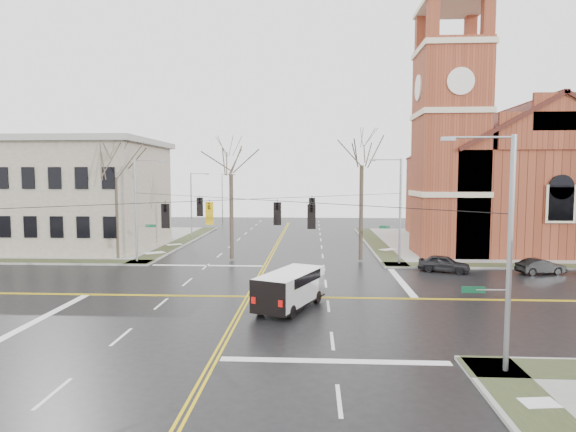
{
  "coord_description": "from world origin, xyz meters",
  "views": [
    {
      "loc": [
        4.1,
        -29.84,
        7.58
      ],
      "look_at": [
        2.2,
        6.0,
        4.67
      ],
      "focal_mm": 30.0,
      "sensor_mm": 36.0,
      "label": 1
    }
  ],
  "objects_px": {
    "signal_pole_nw": "(138,207)",
    "streetlight_north_a": "(192,203)",
    "tree_nw_near": "(231,168)",
    "parked_car_a": "(444,264)",
    "streetlight_north_b": "(223,196)",
    "cargo_van": "(292,286)",
    "signal_pole_ne": "(398,208)",
    "tree_nw_far": "(116,172)",
    "church": "(500,169)",
    "signal_pole_se": "(505,247)",
    "parked_car_b": "(541,266)",
    "tree_ne": "(362,159)"
  },
  "relations": [
    {
      "from": "tree_nw_far",
      "to": "tree_nw_near",
      "type": "bearing_deg",
      "value": 0.53
    },
    {
      "from": "signal_pole_ne",
      "to": "signal_pole_nw",
      "type": "bearing_deg",
      "value": 180.0
    },
    {
      "from": "church",
      "to": "parked_car_b",
      "type": "relative_size",
      "value": 7.52
    },
    {
      "from": "parked_car_b",
      "to": "tree_ne",
      "type": "relative_size",
      "value": 0.29
    },
    {
      "from": "signal_pole_nw",
      "to": "parked_car_a",
      "type": "bearing_deg",
      "value": -5.97
    },
    {
      "from": "church",
      "to": "signal_pole_se",
      "type": "relative_size",
      "value": 3.06
    },
    {
      "from": "signal_pole_ne",
      "to": "signal_pole_se",
      "type": "height_order",
      "value": "same"
    },
    {
      "from": "parked_car_a",
      "to": "streetlight_north_b",
      "type": "bearing_deg",
      "value": 55.03
    },
    {
      "from": "signal_pole_nw",
      "to": "streetlight_north_a",
      "type": "bearing_deg",
      "value": 87.68
    },
    {
      "from": "streetlight_north_a",
      "to": "parked_car_a",
      "type": "height_order",
      "value": "streetlight_north_a"
    },
    {
      "from": "church",
      "to": "streetlight_north_b",
      "type": "xyz_separation_m",
      "value": [
        -35.42,
        23.22,
        -3.97
      ]
    },
    {
      "from": "tree_nw_far",
      "to": "tree_ne",
      "type": "bearing_deg",
      "value": 0.51
    },
    {
      "from": "tree_nw_near",
      "to": "streetlight_north_b",
      "type": "bearing_deg",
      "value": 101.9
    },
    {
      "from": "signal_pole_se",
      "to": "streetlight_north_a",
      "type": "distance_m",
      "value": 45.2
    },
    {
      "from": "streetlight_north_b",
      "to": "tree_nw_near",
      "type": "relative_size",
      "value": 0.69
    },
    {
      "from": "signal_pole_se",
      "to": "church",
      "type": "bearing_deg",
      "value": 69.67
    },
    {
      "from": "signal_pole_se",
      "to": "tree_nw_far",
      "type": "xyz_separation_m",
      "value": [
        -25.16,
        24.61,
        3.1
      ]
    },
    {
      "from": "signal_pole_ne",
      "to": "church",
      "type": "bearing_deg",
      "value": 44.66
    },
    {
      "from": "parked_car_b",
      "to": "tree_nw_far",
      "type": "relative_size",
      "value": 0.33
    },
    {
      "from": "church",
      "to": "parked_car_a",
      "type": "height_order",
      "value": "church"
    },
    {
      "from": "church",
      "to": "streetlight_north_b",
      "type": "relative_size",
      "value": 3.44
    },
    {
      "from": "tree_nw_near",
      "to": "parked_car_a",
      "type": "bearing_deg",
      "value": -13.87
    },
    {
      "from": "streetlight_north_b",
      "to": "parked_car_b",
      "type": "distance_m",
      "value": 51.46
    },
    {
      "from": "church",
      "to": "signal_pole_se",
      "type": "xyz_separation_m",
      "value": [
        -13.44,
        -36.28,
        -3.48
      ]
    },
    {
      "from": "church",
      "to": "tree_ne",
      "type": "relative_size",
      "value": 2.16
    },
    {
      "from": "cargo_van",
      "to": "tree_nw_near",
      "type": "distance_m",
      "value": 18.19
    },
    {
      "from": "signal_pole_nw",
      "to": "tree_ne",
      "type": "height_order",
      "value": "tree_ne"
    },
    {
      "from": "parked_car_b",
      "to": "signal_pole_ne",
      "type": "bearing_deg",
      "value": 61.75
    },
    {
      "from": "signal_pole_se",
      "to": "parked_car_b",
      "type": "distance_m",
      "value": 22.89
    },
    {
      "from": "streetlight_north_b",
      "to": "tree_nw_far",
      "type": "height_order",
      "value": "tree_nw_far"
    },
    {
      "from": "signal_pole_nw",
      "to": "signal_pole_ne",
      "type": "bearing_deg",
      "value": 0.0
    },
    {
      "from": "signal_pole_ne",
      "to": "streetlight_north_a",
      "type": "xyz_separation_m",
      "value": [
        -21.97,
        16.5,
        -0.48
      ]
    },
    {
      "from": "church",
      "to": "signal_pole_nw",
      "type": "bearing_deg",
      "value": -159.79
    },
    {
      "from": "church",
      "to": "streetlight_north_b",
      "type": "height_order",
      "value": "church"
    },
    {
      "from": "tree_nw_near",
      "to": "signal_pole_ne",
      "type": "bearing_deg",
      "value": -6.65
    },
    {
      "from": "tree_nw_far",
      "to": "streetlight_north_b",
      "type": "bearing_deg",
      "value": 84.79
    },
    {
      "from": "streetlight_north_b",
      "to": "cargo_van",
      "type": "height_order",
      "value": "streetlight_north_b"
    },
    {
      "from": "church",
      "to": "parked_car_b",
      "type": "height_order",
      "value": "church"
    },
    {
      "from": "signal_pole_nw",
      "to": "tree_nw_far",
      "type": "height_order",
      "value": "tree_nw_far"
    },
    {
      "from": "streetlight_north_a",
      "to": "tree_nw_near",
      "type": "xyz_separation_m",
      "value": [
        7.33,
        -14.79,
        3.88
      ]
    },
    {
      "from": "church",
      "to": "tree_ne",
      "type": "distance_m",
      "value": 20.03
    },
    {
      "from": "signal_pole_se",
      "to": "streetlight_north_b",
      "type": "height_order",
      "value": "signal_pole_se"
    },
    {
      "from": "streetlight_north_a",
      "to": "parked_car_b",
      "type": "xyz_separation_m",
      "value": [
        32.55,
        -19.67,
        -3.87
      ]
    },
    {
      "from": "tree_ne",
      "to": "tree_nw_near",
      "type": "bearing_deg",
      "value": -179.51
    },
    {
      "from": "tree_nw_near",
      "to": "tree_ne",
      "type": "bearing_deg",
      "value": 0.49
    },
    {
      "from": "cargo_van",
      "to": "parked_car_b",
      "type": "height_order",
      "value": "cargo_van"
    },
    {
      "from": "signal_pole_ne",
      "to": "parked_car_b",
      "type": "relative_size",
      "value": 2.46
    },
    {
      "from": "streetlight_north_b",
      "to": "parked_car_a",
      "type": "height_order",
      "value": "streetlight_north_b"
    },
    {
      "from": "streetlight_north_b",
      "to": "cargo_van",
      "type": "relative_size",
      "value": 1.35
    },
    {
      "from": "signal_pole_ne",
      "to": "parked_car_a",
      "type": "bearing_deg",
      "value": -39.89
    }
  ]
}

